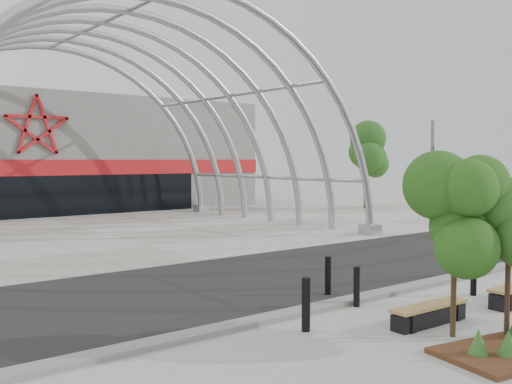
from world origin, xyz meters
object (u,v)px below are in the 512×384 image
bench_0 (429,315)px  bollard_2 (328,276)px  street_tree_1 (509,226)px  street_tree_0 (455,211)px  signal_pole (432,176)px

bench_0 → bollard_2: bearing=86.7°
bench_0 → street_tree_1: bearing=-75.1°
street_tree_0 → street_tree_1: (0.75, -0.74, -0.30)m
bench_0 → signal_pole: bearing=35.0°
street_tree_0 → bench_0: size_ratio=1.66×
signal_pole → street_tree_1: (-11.87, -10.13, -0.56)m
signal_pole → bench_0: size_ratio=2.51×
signal_pole → bollard_2: size_ratio=5.20×
street_tree_0 → bollard_2: street_tree_0 is taller
street_tree_0 → street_tree_1: bearing=-44.7°
street_tree_1 → street_tree_0: bearing=135.3°
street_tree_0 → signal_pole: bearing=36.7°
street_tree_1 → bollard_2: street_tree_1 is taller
street_tree_0 → street_tree_1: 1.09m
signal_pole → bench_0: bearing=-145.0°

